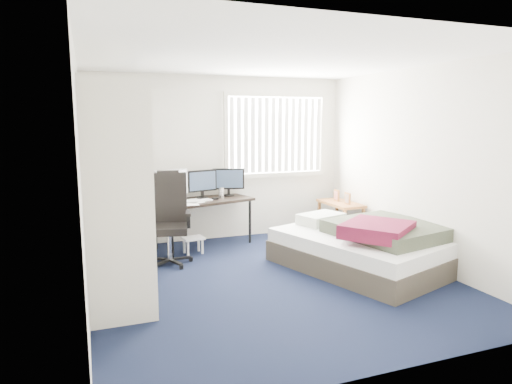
{
  "coord_description": "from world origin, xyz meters",
  "views": [
    {
      "loc": [
        -1.96,
        -4.67,
        1.84
      ],
      "look_at": [
        -0.06,
        0.4,
        0.98
      ],
      "focal_mm": 32.0,
      "sensor_mm": 36.0,
      "label": 1
    }
  ],
  "objects_px": {
    "desk": "(203,197)",
    "nightstand": "(341,206)",
    "office_chair": "(169,228)",
    "bed": "(366,246)"
  },
  "relations": [
    {
      "from": "desk",
      "to": "nightstand",
      "type": "relative_size",
      "value": 1.83
    },
    {
      "from": "office_chair",
      "to": "bed",
      "type": "xyz_separation_m",
      "value": [
        2.26,
        -1.1,
        -0.18
      ]
    },
    {
      "from": "desk",
      "to": "office_chair",
      "type": "relative_size",
      "value": 1.28
    },
    {
      "from": "desk",
      "to": "nightstand",
      "type": "bearing_deg",
      "value": -8.59
    },
    {
      "from": "desk",
      "to": "office_chair",
      "type": "bearing_deg",
      "value": -133.6
    },
    {
      "from": "office_chair",
      "to": "nightstand",
      "type": "bearing_deg",
      "value": 6.62
    },
    {
      "from": "desk",
      "to": "office_chair",
      "type": "height_order",
      "value": "office_chair"
    },
    {
      "from": "office_chair",
      "to": "nightstand",
      "type": "distance_m",
      "value": 2.76
    },
    {
      "from": "office_chair",
      "to": "nightstand",
      "type": "height_order",
      "value": "office_chair"
    },
    {
      "from": "office_chair",
      "to": "nightstand",
      "type": "xyz_separation_m",
      "value": [
        2.74,
        0.32,
        0.04
      ]
    }
  ]
}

